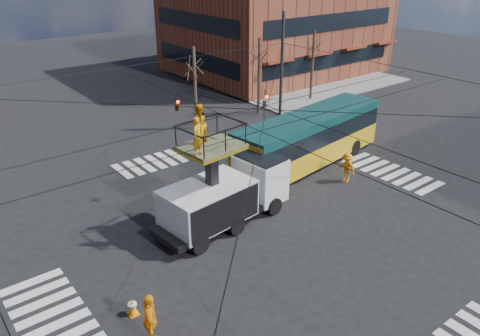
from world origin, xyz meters
name	(u,v)px	position (x,y,z in m)	size (l,w,h in m)	color
ground	(264,227)	(0.00, 0.00, 0.00)	(120.00, 120.00, 0.00)	black
sidewalk_ne	(285,76)	(21.00, 21.00, 0.06)	(18.00, 18.00, 0.12)	slate
crosswalks	(264,227)	(0.00, 0.00, 0.01)	(22.40, 22.40, 0.02)	silver
building_ne	(276,3)	(21.98, 23.98, 7.00)	(20.06, 16.06, 14.00)	brown
overhead_network	(259,142)	(-0.07, 0.40, 4.29)	(24.24, 24.24, 8.00)	#2D2D30
tree_a	(194,66)	(5.00, 13.50, 4.63)	(2.00, 2.00, 6.00)	#382B21
tree_b	(259,56)	(11.00, 13.50, 4.63)	(2.00, 2.00, 6.00)	#382B21
tree_c	(314,47)	(17.00, 13.50, 4.63)	(2.00, 2.00, 6.00)	#382B21
utility_truck	(225,185)	(-1.10, 1.59, 2.01)	(7.21, 3.24, 6.06)	black
city_bus	(309,138)	(6.91, 3.88, 1.72)	(11.47, 3.99, 3.20)	gold
traffic_cone	(132,307)	(-7.59, -1.54, 0.35)	(0.36, 0.36, 0.70)	orange
worker_ground	(150,321)	(-7.72, -3.26, 1.02)	(1.20, 0.50, 2.05)	#FFA010
flagger	(347,168)	(6.90, 0.85, 0.88)	(1.13, 0.65, 1.76)	orange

